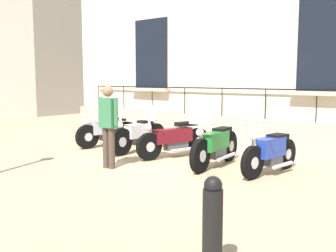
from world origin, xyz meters
The scene contains 10 objects.
ground_plane centered at (0.00, 0.00, 0.00)m, with size 60.00×60.00×0.00m, color tan.
building_facade centered at (-2.88, 0.00, 3.62)m, with size 0.82×12.50×7.51m.
motorcycle_silver centered at (-0.40, -2.49, 0.43)m, with size 1.93×0.72×0.93m.
motorcycle_white centered at (-0.34, -1.21, 0.43)m, with size 2.02×0.60×0.96m.
motorcycle_maroon centered at (-0.40, -0.08, 0.44)m, with size 2.09×0.81×1.29m.
motorcycle_green centered at (-0.14, 1.28, 0.46)m, with size 2.12×0.63×1.34m.
motorcycle_blue centered at (-0.27, 2.49, 0.44)m, with size 1.90×0.71×1.04m.
bollard centered at (3.92, 3.82, 0.50)m, with size 0.20×0.20×0.99m.
pedestrian_standing centered at (1.42, -0.41, 1.01)m, with size 0.25×0.53×1.76m.
distant_building centered at (-5.49, -14.01, 4.19)m, with size 3.16×4.75×8.38m.
Camera 1 is at (6.97, 5.77, 1.90)m, focal length 41.67 mm.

